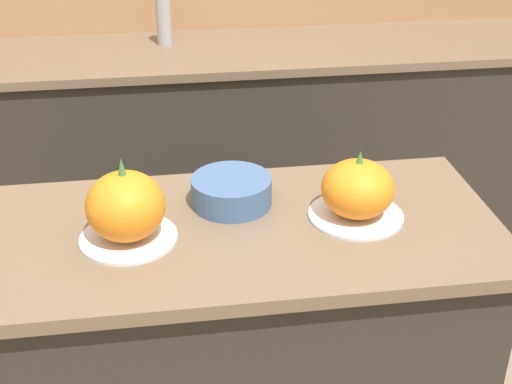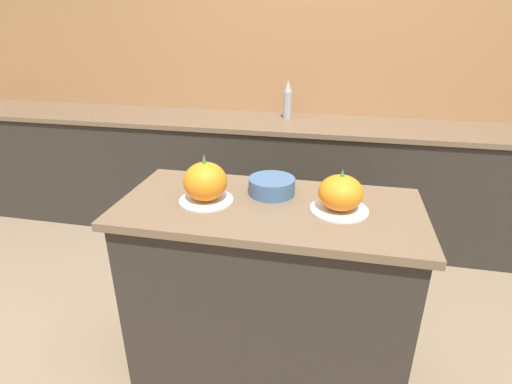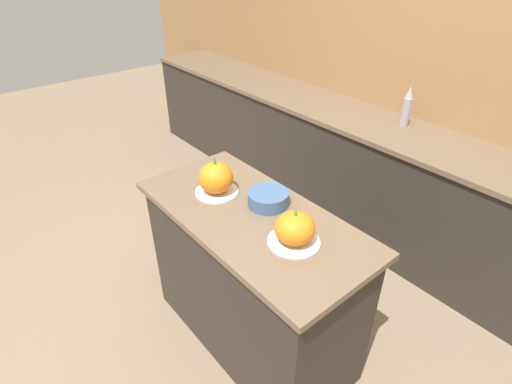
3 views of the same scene
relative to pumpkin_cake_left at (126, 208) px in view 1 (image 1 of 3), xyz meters
The scene contains 6 objects.
kitchen_island 0.60m from the pumpkin_cake_left, ahead, with size 1.28×0.61×0.92m.
back_counter 1.56m from the pumpkin_cake_left, 79.33° to the left, with size 6.00×0.60×0.92m.
pumpkin_cake_left is the anchor object (origin of this frame).
pumpkin_cake_right 0.56m from the pumpkin_cake_left, ahead, with size 0.24×0.24×0.18m.
bottle_tall 1.55m from the pumpkin_cake_left, 84.88° to the left, with size 0.06×0.06×0.29m.
mixing_bowl 0.30m from the pumpkin_cake_left, 27.27° to the left, with size 0.21×0.21×0.07m.
Camera 1 is at (-0.18, -1.48, 1.82)m, focal length 50.00 mm.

